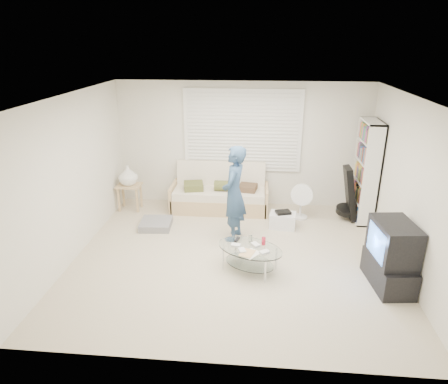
# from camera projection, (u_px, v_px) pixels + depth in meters

# --- Properties ---
(ground) EXTENTS (5.00, 5.00, 0.00)m
(ground) POSITION_uv_depth(u_px,v_px,m) (234.00, 257.00, 6.36)
(ground) COLOR tan
(ground) RESTS_ON ground
(room_shell) EXTENTS (5.02, 4.52, 2.51)m
(room_shell) POSITION_uv_depth(u_px,v_px,m) (237.00, 150.00, 6.21)
(room_shell) COLOR silver
(room_shell) RESTS_ON ground
(window_blinds) EXTENTS (2.32, 0.08, 1.62)m
(window_blinds) POSITION_uv_depth(u_px,v_px,m) (242.00, 131.00, 7.84)
(window_blinds) COLOR silver
(window_blinds) RESTS_ON ground
(futon_sofa) EXTENTS (1.92, 0.78, 0.94)m
(futon_sofa) POSITION_uv_depth(u_px,v_px,m) (220.00, 195.00, 8.02)
(futon_sofa) COLOR tan
(futon_sofa) RESTS_ON ground
(grey_floor_pillow) EXTENTS (0.59, 0.59, 0.12)m
(grey_floor_pillow) POSITION_uv_depth(u_px,v_px,m) (156.00, 224.00, 7.33)
(grey_floor_pillow) COLOR gray
(grey_floor_pillow) RESTS_ON ground
(side_table) EXTENTS (0.46, 0.37, 0.92)m
(side_table) POSITION_uv_depth(u_px,v_px,m) (128.00, 177.00, 7.88)
(side_table) COLOR tan
(side_table) RESTS_ON ground
(bookshelf) EXTENTS (0.30, 0.80, 1.89)m
(bookshelf) POSITION_uv_depth(u_px,v_px,m) (366.00, 172.00, 7.37)
(bookshelf) COLOR white
(bookshelf) RESTS_ON ground
(guitar_case) EXTENTS (0.38, 0.38, 1.03)m
(guitar_case) POSITION_uv_depth(u_px,v_px,m) (349.00, 197.00, 7.49)
(guitar_case) COLOR black
(guitar_case) RESTS_ON ground
(floor_fan) EXTENTS (0.43, 0.28, 0.70)m
(floor_fan) POSITION_uv_depth(u_px,v_px,m) (301.00, 198.00, 7.59)
(floor_fan) COLOR white
(floor_fan) RESTS_ON ground
(storage_bin) EXTENTS (0.50, 0.38, 0.32)m
(storage_bin) POSITION_uv_depth(u_px,v_px,m) (283.00, 220.00, 7.29)
(storage_bin) COLOR white
(storage_bin) RESTS_ON ground
(tv_unit) EXTENTS (0.57, 0.92, 0.95)m
(tv_unit) POSITION_uv_depth(u_px,v_px,m) (391.00, 256.00, 5.48)
(tv_unit) COLOR black
(tv_unit) RESTS_ON ground
(coffee_table) EXTENTS (1.17, 0.99, 0.49)m
(coffee_table) POSITION_uv_depth(u_px,v_px,m) (250.00, 252.00, 5.90)
(coffee_table) COLOR silver
(coffee_table) RESTS_ON ground
(standing_person) EXTENTS (0.51, 0.67, 1.65)m
(standing_person) POSITION_uv_depth(u_px,v_px,m) (234.00, 194.00, 6.65)
(standing_person) COLOR navy
(standing_person) RESTS_ON ground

